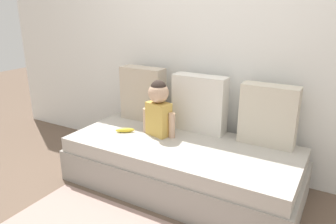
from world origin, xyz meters
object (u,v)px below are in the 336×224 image
throw_pillow_left (143,94)px  throw_pillow_center (199,104)px  couch (181,165)px  toddler (159,106)px  banana (125,130)px  throw_pillow_right (268,115)px

throw_pillow_left → throw_pillow_center: size_ratio=1.03×
throw_pillow_left → throw_pillow_center: (0.61, 0.00, -0.01)m
couch → toddler: toddler is taller
throw_pillow_left → banana: (0.06, -0.38, -0.24)m
couch → throw_pillow_left: 0.84m
throw_pillow_center → banana: 0.71m
throw_pillow_left → toddler: throw_pillow_left is taller
couch → throw_pillow_center: size_ratio=3.86×
throw_pillow_right → banana: 1.24m
toddler → banana: bearing=-159.9°
throw_pillow_right → toddler: size_ratio=1.01×
toddler → banana: toddler is taller
throw_pillow_left → throw_pillow_center: throw_pillow_left is taller
couch → throw_pillow_left: throw_pillow_left is taller
throw_pillow_left → toddler: (0.35, -0.27, -0.00)m
couch → throw_pillow_right: size_ratio=3.96×
couch → throw_pillow_right: bearing=29.1°
throw_pillow_right → throw_pillow_center: bearing=180.0°
throw_pillow_right → banana: (-1.16, -0.38, -0.23)m
toddler → throw_pillow_left: bearing=141.7°
couch → banana: bearing=-175.5°
throw_pillow_center → toddler: bearing=-133.5°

